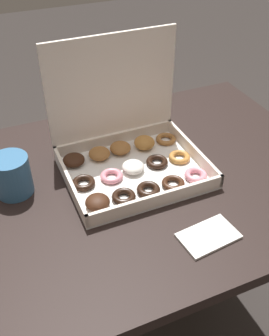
% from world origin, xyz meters
% --- Properties ---
extents(ground_plane, '(8.00, 8.00, 0.00)m').
position_xyz_m(ground_plane, '(0.00, 0.00, 0.00)').
color(ground_plane, '#2D2826').
extents(dining_table, '(0.90, 0.71, 0.74)m').
position_xyz_m(dining_table, '(0.00, 0.00, 0.60)').
color(dining_table, black).
rests_on(dining_table, ground_plane).
extents(donut_box, '(0.33, 0.27, 0.30)m').
position_xyz_m(donut_box, '(-0.05, 0.06, 0.79)').
color(donut_box, white).
rests_on(donut_box, dining_table).
extents(coffee_mug, '(0.08, 0.08, 0.09)m').
position_xyz_m(coffee_mug, '(-0.32, 0.07, 0.78)').
color(coffee_mug, teal).
rests_on(coffee_mug, dining_table).
extents(paper_napkin, '(0.13, 0.09, 0.01)m').
position_xyz_m(paper_napkin, '(0.01, -0.23, 0.74)').
color(paper_napkin, white).
rests_on(paper_napkin, dining_table).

